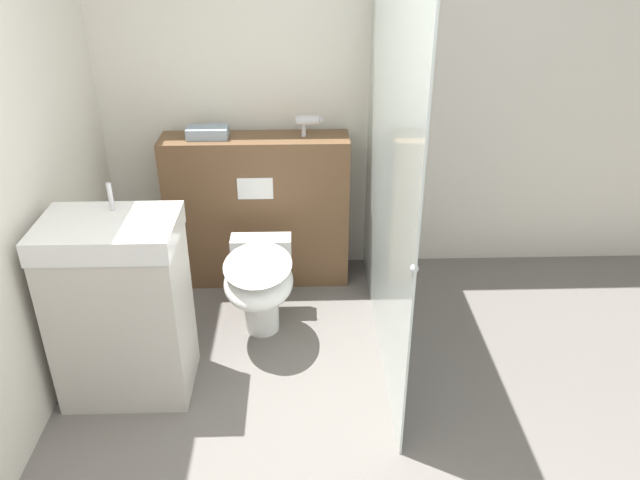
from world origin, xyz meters
TOP-DOWN VIEW (x-y plane):
  - wall_back at (0.00, 2.32)m, footprint 8.00×0.06m
  - partition_panel at (-0.33, 2.08)m, footprint 1.17×0.29m
  - shower_glass at (0.40, 1.37)m, footprint 0.04×1.83m
  - toilet at (-0.29, 1.43)m, footprint 0.39×0.66m
  - sink_vanity at (-0.95, 0.99)m, footprint 0.64×0.45m
  - hair_drier at (0.01, 2.08)m, footprint 0.17×0.06m
  - folded_towel at (-0.61, 2.08)m, footprint 0.25×0.15m

SIDE VIEW (x-z plane):
  - toilet at x=-0.29m, z-range 0.10..0.61m
  - sink_vanity at x=-0.95m, z-range -0.07..1.04m
  - partition_panel at x=-0.33m, z-range 0.00..1.00m
  - shower_glass at x=0.40m, z-range 0.00..2.06m
  - folded_towel at x=-0.61m, z-range 1.00..1.07m
  - hair_drier at x=0.01m, z-range 1.03..1.17m
  - wall_back at x=0.00m, z-range 0.00..2.50m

